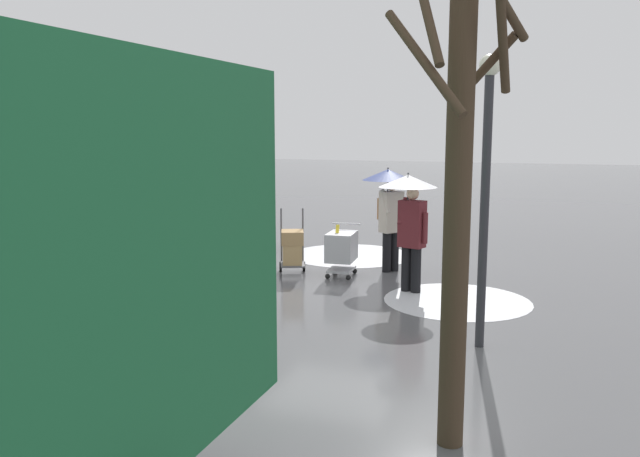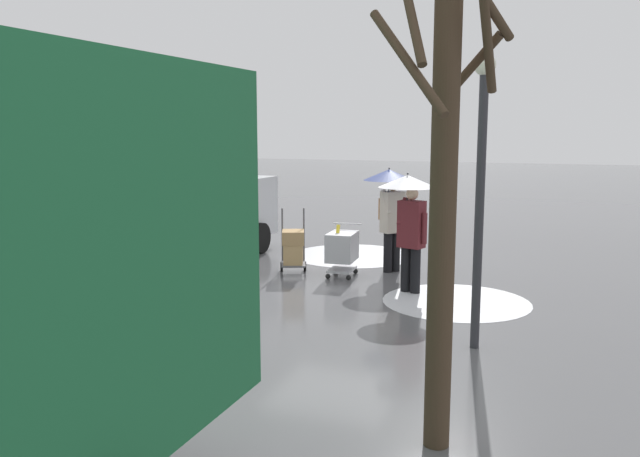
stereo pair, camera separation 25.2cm
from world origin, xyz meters
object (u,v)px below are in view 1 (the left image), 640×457
pedestrian_pink_side (410,204)px  street_lamp (486,171)px  hand_dolly_boxes (292,248)px  pedestrian_black_side (389,196)px  shopping_cart_vendor (341,248)px  cargo_van_parked_right (174,211)px  bare_tree_near (457,206)px

pedestrian_pink_side → street_lamp: street_lamp is taller
street_lamp → hand_dolly_boxes: bearing=-38.6°
hand_dolly_boxes → pedestrian_pink_side: bearing=167.2°
pedestrian_black_side → street_lamp: (-2.27, 4.13, 0.80)m
shopping_cart_vendor → street_lamp: size_ratio=0.27×
cargo_van_parked_right → pedestrian_black_side: (-4.47, -0.94, 0.39)m
shopping_cart_vendor → pedestrian_pink_side: pedestrian_pink_side is taller
pedestrian_black_side → street_lamp: bearing=118.8°
cargo_van_parked_right → bare_tree_near: bare_tree_near is taller
pedestrian_pink_side → pedestrian_black_side: size_ratio=1.00×
shopping_cart_vendor → street_lamp: (-3.05, 3.40, 1.80)m
hand_dolly_boxes → bare_tree_near: size_ratio=0.29×
bare_tree_near → street_lamp: bare_tree_near is taller
bare_tree_near → street_lamp: size_ratio=1.17×
cargo_van_parked_right → pedestrian_pink_side: (-5.20, 0.55, 0.41)m
cargo_van_parked_right → bare_tree_near: size_ratio=1.20×
hand_dolly_boxes → pedestrian_black_side: 2.23m
cargo_van_parked_right → shopping_cart_vendor: (-3.69, -0.21, -0.61)m
cargo_van_parked_right → street_lamp: bearing=154.6°
bare_tree_near → hand_dolly_boxes: bearing=-56.5°
hand_dolly_boxes → pedestrian_pink_side: pedestrian_pink_side is taller
pedestrian_pink_side → shopping_cart_vendor: bearing=-26.5°
pedestrian_pink_side → pedestrian_black_side: (0.73, -1.48, -0.01)m
bare_tree_near → street_lamp: bearing=-89.4°
cargo_van_parked_right → bare_tree_near: 9.18m
cargo_van_parked_right → hand_dolly_boxes: size_ratio=4.13×
pedestrian_pink_side → bare_tree_near: bearing=105.8°
shopping_cart_vendor → street_lamp: 4.91m
hand_dolly_boxes → pedestrian_black_side: (-1.75, -0.92, 1.02)m
pedestrian_pink_side → bare_tree_near: size_ratio=0.48×
cargo_van_parked_right → pedestrian_pink_side: bearing=174.0°
pedestrian_pink_side → street_lamp: (-1.54, 2.65, 0.79)m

